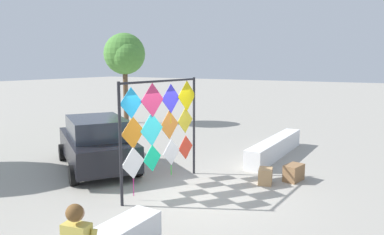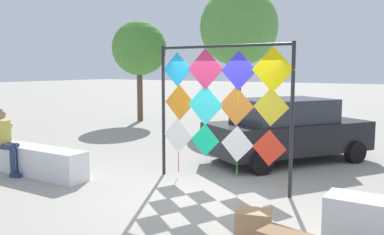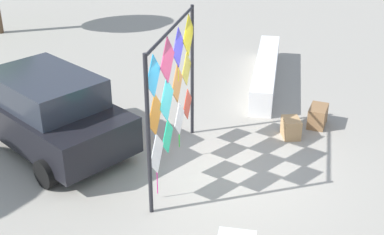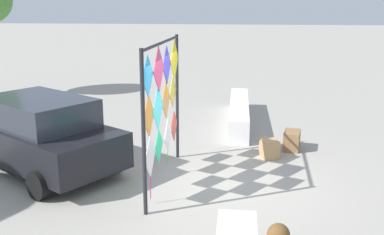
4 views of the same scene
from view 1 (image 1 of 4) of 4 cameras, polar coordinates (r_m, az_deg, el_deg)
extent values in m
plane|color=#9E998E|center=(9.17, 0.66, -12.06)|extent=(120.00, 120.00, 0.00)
cube|color=white|center=(13.00, 12.99, -4.62)|extent=(4.39, 0.54, 0.63)
cylinder|color=#232328|center=(8.24, -11.24, -4.30)|extent=(0.07, 0.07, 2.83)
cylinder|color=#232328|center=(10.48, 0.31, -1.40)|extent=(0.07, 0.07, 2.83)
cylinder|color=#232328|center=(9.14, -4.87, 5.74)|extent=(2.95, 0.21, 0.06)
cube|color=white|center=(8.64, -9.24, -7.12)|extent=(0.76, 0.05, 0.76)
cylinder|color=#E51683|center=(8.82, -9.19, -10.83)|extent=(0.02, 0.02, 0.43)
cube|color=#14DC96|center=(9.15, -6.28, -6.39)|extent=(0.69, 0.05, 0.69)
cube|color=white|center=(9.71, -3.28, -5.47)|extent=(0.71, 0.05, 0.71)
cylinder|color=#16E51E|center=(9.84, -3.30, -8.26)|extent=(0.02, 0.02, 0.28)
cube|color=red|center=(10.24, -1.00, -4.73)|extent=(0.68, 0.05, 0.68)
cube|color=orange|center=(8.51, -9.28, -2.38)|extent=(0.77, 0.05, 0.77)
cylinder|color=#167BE5|center=(8.62, -9.25, -5.67)|extent=(0.02, 0.02, 0.24)
cube|color=#34ECF5|center=(8.99, -6.36, -1.87)|extent=(0.84, 0.06, 0.84)
cylinder|color=red|center=(9.13, -6.34, -5.83)|extent=(0.02, 0.02, 0.44)
cube|color=orange|center=(9.54, -3.58, -1.16)|extent=(0.77, 0.05, 0.77)
cube|color=gold|center=(10.11, -1.07, -0.46)|extent=(0.72, 0.05, 0.72)
cube|color=#21B1F9|center=(8.36, -9.57, 2.29)|extent=(0.73, 0.05, 0.73)
cube|color=#D83166|center=(8.88, -6.25, 2.75)|extent=(0.84, 0.06, 0.84)
cube|color=#3C37ED|center=(9.48, -3.34, 2.99)|extent=(0.77, 0.05, 0.77)
cylinder|color=yellow|center=(9.55, -3.36, -0.12)|extent=(0.02, 0.02, 0.28)
cube|color=yellow|center=(10.04, -0.81, 3.42)|extent=(0.84, 0.06, 0.84)
sphere|color=#A37556|center=(4.94, -17.88, -14.17)|extent=(0.22, 0.22, 0.22)
sphere|color=brown|center=(4.92, -18.03, -14.09)|extent=(0.22, 0.22, 0.22)
cube|color=black|center=(11.62, -14.82, -4.61)|extent=(3.74, 4.39, 0.73)
cube|color=#282D38|center=(11.35, -14.81, -1.52)|extent=(2.56, 2.77, 0.59)
cylinder|color=black|center=(12.94, -19.74, -5.17)|extent=(0.48, 0.58, 0.55)
cylinder|color=black|center=(13.20, -12.11, -4.58)|extent=(0.48, 0.58, 0.55)
cylinder|color=black|center=(10.25, -18.18, -8.64)|extent=(0.48, 0.58, 0.55)
cylinder|color=black|center=(10.58, -8.61, -7.75)|extent=(0.48, 0.58, 0.55)
cube|color=tan|center=(10.07, 11.49, -9.05)|extent=(0.54, 0.46, 0.43)
cube|color=olive|center=(10.50, 15.74, -8.37)|extent=(0.67, 0.48, 0.46)
cylinder|color=brown|center=(20.04, -10.41, 3.55)|extent=(0.27, 0.27, 3.08)
sphere|color=#4C8938|center=(19.97, -10.59, 9.85)|extent=(2.21, 2.21, 2.21)
sphere|color=#4C8938|center=(19.52, -10.14, 9.41)|extent=(1.67, 1.67, 1.67)
sphere|color=#4C8938|center=(19.59, -10.40, 9.30)|extent=(1.14, 1.14, 1.14)
camera|label=2|loc=(11.41, 40.58, 2.12)|focal=38.64mm
camera|label=3|loc=(4.18, -80.63, 32.29)|focal=48.47mm
camera|label=4|loc=(4.08, -75.72, 7.09)|focal=42.66mm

